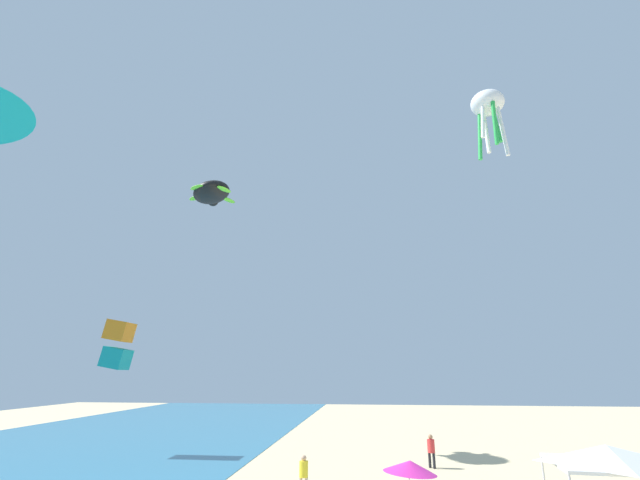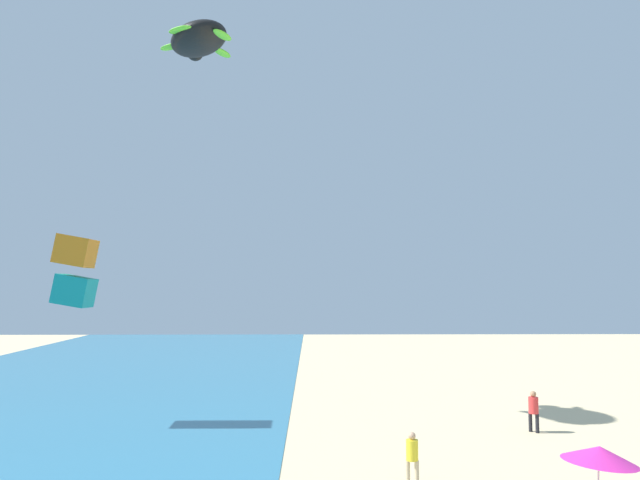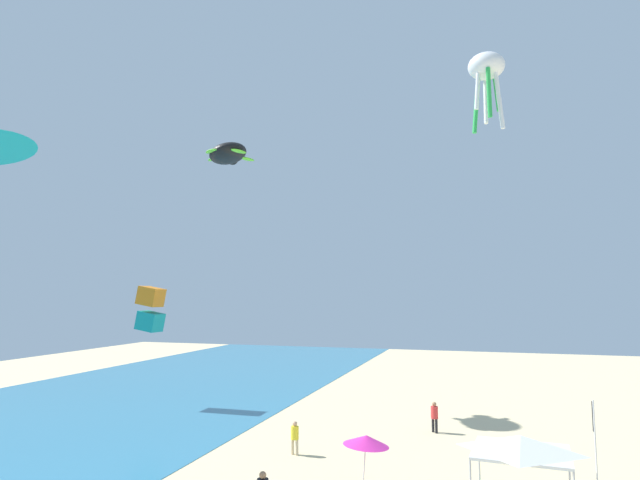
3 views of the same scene
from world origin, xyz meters
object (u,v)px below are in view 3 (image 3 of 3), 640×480
at_px(canopy_tent, 521,445).
at_px(kite_turtle_black, 228,154).
at_px(kite_octopus_white, 486,70).
at_px(beach_umbrella, 366,440).
at_px(person_watching_sky, 434,414).
at_px(banner_flag, 595,447).
at_px(person_near_umbrella, 295,435).
at_px(kite_box_orange, 151,309).

distance_m(canopy_tent, kite_turtle_black, 30.02).
height_order(canopy_tent, kite_octopus_white, kite_octopus_white).
bearing_deg(beach_umbrella, canopy_tent, -107.73).
bearing_deg(canopy_tent, person_watching_sky, 18.75).
bearing_deg(beach_umbrella, banner_flag, -94.79).
xyz_separation_m(person_near_umbrella, kite_box_orange, (8.13, 14.48, 6.16)).
relative_size(person_near_umbrella, kite_turtle_black, 0.36).
xyz_separation_m(banner_flag, kite_octopus_white, (4.26, 3.25, 16.69)).
distance_m(kite_box_orange, kite_octopus_white, 28.49).
bearing_deg(beach_umbrella, person_watching_sky, -11.22).
height_order(person_watching_sky, kite_box_orange, kite_box_orange).
bearing_deg(person_watching_sky, kite_turtle_black, 35.48).
xyz_separation_m(beach_umbrella, kite_turtle_black, (13.53, 13.71, 17.22)).
distance_m(banner_flag, person_near_umbrella, 14.00).
relative_size(person_near_umbrella, kite_box_orange, 0.48).
relative_size(canopy_tent, beach_umbrella, 1.58).
distance_m(person_watching_sky, person_near_umbrella, 9.25).
bearing_deg(canopy_tent, kite_octopus_white, 6.24).
height_order(beach_umbrella, kite_turtle_black, kite_turtle_black).
bearing_deg(person_near_umbrella, person_watching_sky, -113.54).
xyz_separation_m(canopy_tent, kite_box_orange, (13.61, 25.08, 4.38)).
distance_m(kite_turtle_black, kite_box_orange, 13.27).
bearing_deg(canopy_tent, kite_turtle_black, 52.00).
xyz_separation_m(canopy_tent, kite_octopus_white, (5.48, 0.60, 16.48)).
height_order(beach_umbrella, person_watching_sky, beach_umbrella).
bearing_deg(canopy_tent, banner_flag, -65.30).
bearing_deg(canopy_tent, beach_umbrella, 72.27).
bearing_deg(banner_flag, beach_umbrella, 85.21).
bearing_deg(kite_octopus_white, person_near_umbrella, -37.16).
relative_size(beach_umbrella, person_near_umbrella, 1.35).
height_order(person_near_umbrella, kite_turtle_black, kite_turtle_black).
distance_m(canopy_tent, beach_umbrella, 6.45).
bearing_deg(banner_flag, person_near_umbrella, 72.18).
relative_size(canopy_tent, person_watching_sky, 1.99).
height_order(canopy_tent, person_watching_sky, canopy_tent).
height_order(canopy_tent, person_near_umbrella, canopy_tent).
height_order(banner_flag, kite_octopus_white, kite_octopus_white).
height_order(person_watching_sky, person_near_umbrella, person_watching_sky).
bearing_deg(person_near_umbrella, banner_flag, -176.68).
relative_size(person_watching_sky, person_near_umbrella, 1.07).
xyz_separation_m(person_near_umbrella, kite_turtle_black, (10.00, 9.21, 18.19)).
height_order(kite_box_orange, kite_octopus_white, kite_octopus_white).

